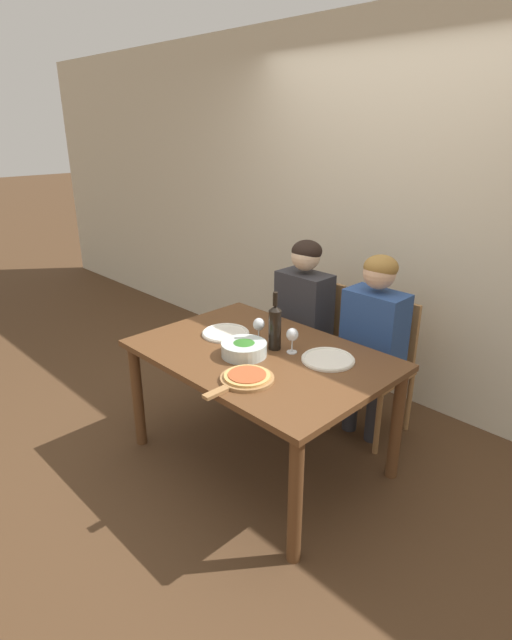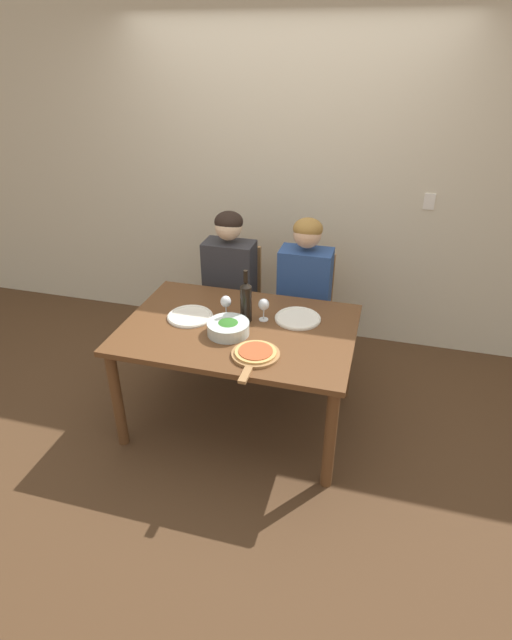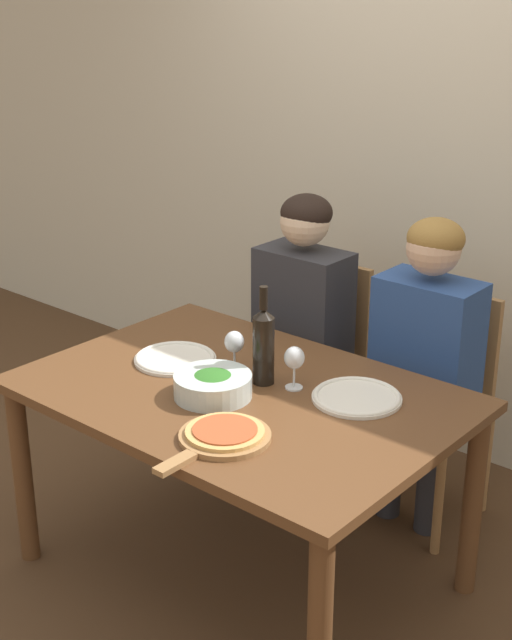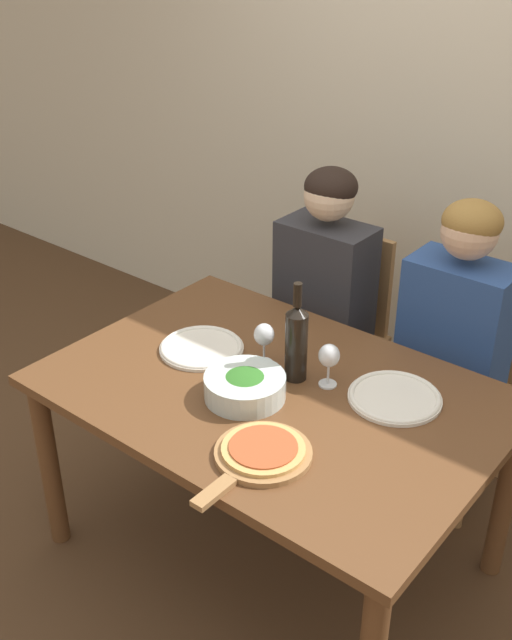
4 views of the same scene
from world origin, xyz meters
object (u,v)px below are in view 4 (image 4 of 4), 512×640
object	(u,v)px
wine_bottle	(296,341)
wine_glass_left	(264,337)
pizza_on_board	(261,453)
dinner_plate_left	(202,347)
dinner_plate_right	(395,397)
person_woman	(323,285)
chair_right	(458,373)
broccoli_bowl	(245,386)
wine_glass_right	(329,358)
chair_left	(334,327)
person_man	(454,329)

from	to	relation	value
wine_bottle	wine_glass_left	distance (m)	0.14
wine_bottle	pizza_on_board	bearing A→B (deg)	-66.73
dinner_plate_left	dinner_plate_right	size ratio (longest dim) A/B	1.00
person_woman	chair_right	bearing A→B (deg)	10.57
broccoli_bowl	dinner_plate_left	bearing A→B (deg)	157.41
wine_bottle	wine_glass_right	world-z (taller)	wine_bottle
chair_left	wine_bottle	bearing A→B (deg)	-66.46
pizza_on_board	wine_glass_left	bearing A→B (deg)	127.54
person_man	wine_bottle	distance (m)	0.69
wine_glass_right	person_man	bearing A→B (deg)	75.05
chair_left	chair_right	bearing A→B (deg)	0.00
chair_left	dinner_plate_left	distance (m)	0.83
dinner_plate_right	wine_glass_left	distance (m)	0.47
person_man	chair_right	bearing A→B (deg)	90.00
chair_left	wine_glass_right	world-z (taller)	chair_left
chair_right	chair_left	bearing A→B (deg)	180.00
person_man	dinner_plate_right	world-z (taller)	person_man
chair_left	wine_glass_left	xyz separation A→B (m)	(0.18, -0.72, 0.35)
person_man	pizza_on_board	xyz separation A→B (m)	(-0.10, -1.01, 0.01)
person_man	broccoli_bowl	xyz separation A→B (m)	(-0.32, -0.81, 0.03)
chair_left	chair_right	size ratio (longest dim) A/B	1.00
person_man	person_woman	bearing A→B (deg)	180.00
pizza_on_board	wine_glass_right	distance (m)	0.44
person_man	broccoli_bowl	size ratio (longest dim) A/B	4.73
person_woman	broccoli_bowl	xyz separation A→B (m)	(0.26, -0.81, 0.03)
wine_bottle	dinner_plate_right	xyz separation A→B (m)	(0.32, 0.10, -0.13)
dinner_plate_left	wine_glass_right	size ratio (longest dim) A/B	1.96
dinner_plate_right	pizza_on_board	bearing A→B (deg)	-107.19
wine_bottle	pizza_on_board	distance (m)	0.44
chair_right	dinner_plate_right	xyz separation A→B (m)	(0.05, -0.63, 0.25)
dinner_plate_left	wine_glass_left	xyz separation A→B (m)	(0.22, 0.07, 0.10)
pizza_on_board	dinner_plate_right	bearing A→B (deg)	72.81
person_man	wine_glass_right	world-z (taller)	person_man
wine_bottle	pizza_on_board	size ratio (longest dim) A/B	0.83
pizza_on_board	person_woman	bearing A→B (deg)	115.65
person_woman	dinner_plate_left	distance (m)	0.69
broccoli_bowl	dinner_plate_left	xyz separation A→B (m)	(-0.30, 0.13, -0.03)
chair_left	wine_glass_left	bearing A→B (deg)	-75.94
chair_right	broccoli_bowl	size ratio (longest dim) A/B	3.47
person_man	broccoli_bowl	distance (m)	0.87
wine_bottle	dinner_plate_left	size ratio (longest dim) A/B	1.17
broccoli_bowl	person_man	bearing A→B (deg)	68.26
dinner_plate_left	pizza_on_board	xyz separation A→B (m)	(0.53, -0.33, 0.01)
chair_right	wine_glass_left	xyz separation A→B (m)	(-0.40, -0.72, 0.35)
person_man	wine_glass_left	bearing A→B (deg)	-123.13
chair_left	person_woman	distance (m)	0.27
wine_bottle	pizza_on_board	world-z (taller)	wine_bottle
wine_glass_left	wine_bottle	bearing A→B (deg)	-2.15
person_woman	chair_left	bearing A→B (deg)	90.00
person_man	wine_glass_right	distance (m)	0.62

